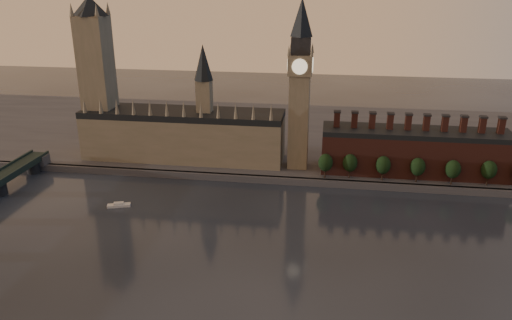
{
  "coord_description": "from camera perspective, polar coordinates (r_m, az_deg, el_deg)",
  "views": [
    {
      "loc": [
        27.1,
        -184.66,
        116.96
      ],
      "look_at": [
        -8.3,
        55.0,
        27.33
      ],
      "focal_mm": 35.0,
      "sensor_mm": 36.0,
      "label": 1
    }
  ],
  "objects": [
    {
      "name": "chimney_block",
      "position": [
        315.36,
        17.61,
        1.0
      ],
      "size": [
        110.0,
        25.0,
        37.0
      ],
      "color": "#572821",
      "rests_on": "north_bank"
    },
    {
      "name": "embankment_tree_0",
      "position": [
        296.85,
        7.95,
        -0.3
      ],
      "size": [
        8.6,
        8.6,
        14.88
      ],
      "color": "black",
      "rests_on": "north_bank"
    },
    {
      "name": "embankment_tree_4",
      "position": [
        305.55,
        21.59,
        -0.98
      ],
      "size": [
        8.6,
        8.6,
        14.88
      ],
      "color": "black",
      "rests_on": "north_bank"
    },
    {
      "name": "victoria_tower",
      "position": [
        338.8,
        -17.73,
        9.52
      ],
      "size": [
        24.0,
        24.0,
        108.0
      ],
      "color": "#806F5B",
      "rests_on": "north_bank"
    },
    {
      "name": "embankment_tree_5",
      "position": [
        312.67,
        25.08,
        -1.02
      ],
      "size": [
        8.6,
        8.6,
        14.88
      ],
      "color": "black",
      "rests_on": "north_bank"
    },
    {
      "name": "palace_of_westminster",
      "position": [
        327.42,
        -8.22,
        3.16
      ],
      "size": [
        130.0,
        30.3,
        74.0
      ],
      "color": "#806F5B",
      "rests_on": "north_bank"
    },
    {
      "name": "embankment_tree_2",
      "position": [
        299.72,
        14.33,
        -0.56
      ],
      "size": [
        8.6,
        8.6,
        14.88
      ],
      "color": "black",
      "rests_on": "north_bank"
    },
    {
      "name": "north_bank",
      "position": [
        381.45,
        3.94,
        2.71
      ],
      "size": [
        900.0,
        182.0,
        4.0
      ],
      "color": "#4C4C52",
      "rests_on": "ground"
    },
    {
      "name": "river_boat",
      "position": [
        279.78,
        -15.41,
        -4.98
      ],
      "size": [
        12.68,
        7.16,
        2.44
      ],
      "rotation": [
        0.0,
        0.0,
        0.32
      ],
      "color": "silver",
      "rests_on": "ground"
    },
    {
      "name": "embankment_tree_3",
      "position": [
        302.41,
        17.99,
        -0.75
      ],
      "size": [
        8.6,
        8.6,
        14.88
      ],
      "color": "black",
      "rests_on": "north_bank"
    },
    {
      "name": "big_ben",
      "position": [
        301.22,
        5.04,
        8.71
      ],
      "size": [
        15.0,
        15.0,
        107.0
      ],
      "color": "#806F5B",
      "rests_on": "north_bank"
    },
    {
      "name": "embankment_tree_1",
      "position": [
        298.72,
        10.7,
        -0.34
      ],
      "size": [
        8.6,
        8.6,
        14.88
      ],
      "color": "black",
      "rests_on": "north_bank"
    },
    {
      "name": "ground",
      "position": [
        220.25,
        0.05,
        -11.77
      ],
      "size": [
        900.0,
        900.0,
        0.0
      ],
      "primitive_type": "plane",
      "color": "black",
      "rests_on": "ground"
    }
  ]
}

